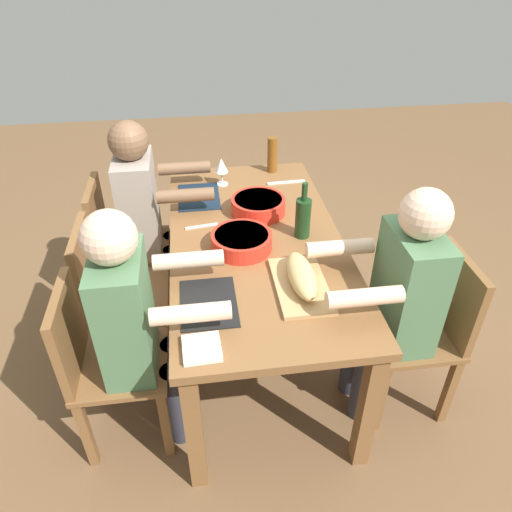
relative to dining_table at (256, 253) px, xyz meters
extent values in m
plane|color=brown|center=(0.00, 0.00, -0.65)|extent=(8.00, 8.00, 0.00)
cube|color=brown|center=(0.00, 0.00, 0.07)|extent=(1.68, 0.84, 0.04)
cube|color=brown|center=(-0.78, -0.36, -0.30)|extent=(0.07, 0.07, 0.70)
cube|color=brown|center=(0.78, -0.36, -0.30)|extent=(0.07, 0.07, 0.70)
cube|color=brown|center=(-0.78, 0.36, -0.30)|extent=(0.07, 0.07, 0.70)
cube|color=brown|center=(0.78, 0.36, -0.30)|extent=(0.07, 0.07, 0.70)
cube|color=brown|center=(0.46, 0.66, -0.21)|extent=(0.40, 0.40, 0.03)
cube|color=brown|center=(0.46, 0.84, 0.00)|extent=(0.38, 0.04, 0.40)
cube|color=brown|center=(0.63, 0.49, -0.44)|extent=(0.04, 0.04, 0.42)
cube|color=brown|center=(0.29, 0.49, -0.44)|extent=(0.04, 0.04, 0.42)
cube|color=brown|center=(0.63, 0.83, -0.44)|extent=(0.04, 0.04, 0.42)
cube|color=brown|center=(0.29, 0.83, -0.44)|extent=(0.04, 0.04, 0.42)
cylinder|color=#2D2D38|center=(0.54, 0.44, -0.42)|extent=(0.11, 0.11, 0.45)
cylinder|color=#2D2D38|center=(0.38, 0.44, -0.42)|extent=(0.11, 0.11, 0.45)
cube|color=#4C724C|center=(0.46, 0.60, 0.08)|extent=(0.34, 0.20, 0.55)
cylinder|color=beige|center=(0.63, 0.33, 0.20)|extent=(0.07, 0.30, 0.07)
cylinder|color=beige|center=(0.29, 0.33, 0.20)|extent=(0.07, 0.30, 0.07)
sphere|color=beige|center=(0.46, 0.60, 0.45)|extent=(0.21, 0.21, 0.21)
cube|color=brown|center=(-0.46, -0.66, -0.21)|extent=(0.40, 0.40, 0.03)
cube|color=brown|center=(-0.46, -0.84, 0.00)|extent=(0.38, 0.04, 0.40)
cube|color=brown|center=(-0.63, -0.49, -0.44)|extent=(0.04, 0.04, 0.42)
cube|color=brown|center=(-0.29, -0.49, -0.44)|extent=(0.04, 0.04, 0.42)
cube|color=brown|center=(-0.63, -0.83, -0.44)|extent=(0.04, 0.04, 0.42)
cube|color=brown|center=(-0.29, -0.83, -0.44)|extent=(0.04, 0.04, 0.42)
cylinder|color=#2D2D38|center=(-0.54, -0.44, -0.42)|extent=(0.11, 0.11, 0.45)
cylinder|color=#2D2D38|center=(-0.38, -0.44, -0.42)|extent=(0.11, 0.11, 0.45)
cube|color=gray|center=(-0.46, -0.60, 0.08)|extent=(0.34, 0.20, 0.55)
cylinder|color=brown|center=(-0.63, -0.33, 0.20)|extent=(0.07, 0.30, 0.07)
cylinder|color=brown|center=(-0.29, -0.33, 0.20)|extent=(0.07, 0.30, 0.07)
sphere|color=brown|center=(-0.46, -0.60, 0.45)|extent=(0.21, 0.21, 0.21)
cube|color=brown|center=(0.00, -0.66, -0.21)|extent=(0.40, 0.40, 0.03)
cube|color=brown|center=(0.00, -0.84, 0.00)|extent=(0.38, 0.04, 0.40)
cube|color=brown|center=(-0.17, -0.49, -0.44)|extent=(0.04, 0.04, 0.42)
cube|color=brown|center=(0.17, -0.49, -0.44)|extent=(0.04, 0.04, 0.42)
cube|color=brown|center=(-0.17, -0.83, -0.44)|extent=(0.04, 0.04, 0.42)
cube|color=brown|center=(0.17, -0.83, -0.44)|extent=(0.04, 0.04, 0.42)
cube|color=brown|center=(0.46, -0.66, -0.21)|extent=(0.40, 0.40, 0.03)
cube|color=brown|center=(0.46, -0.84, 0.00)|extent=(0.38, 0.04, 0.40)
cube|color=brown|center=(0.29, -0.49, -0.44)|extent=(0.04, 0.04, 0.42)
cube|color=brown|center=(0.63, -0.49, -0.44)|extent=(0.04, 0.04, 0.42)
cube|color=brown|center=(0.29, -0.83, -0.44)|extent=(0.04, 0.04, 0.42)
cube|color=brown|center=(0.63, -0.83, -0.44)|extent=(0.04, 0.04, 0.42)
cylinder|color=#2D2D38|center=(0.38, -0.44, -0.42)|extent=(0.11, 0.11, 0.45)
cylinder|color=#2D2D38|center=(0.54, -0.44, -0.42)|extent=(0.11, 0.11, 0.45)
cube|color=#4C724C|center=(0.46, -0.60, 0.08)|extent=(0.34, 0.20, 0.55)
cylinder|color=beige|center=(0.29, -0.33, 0.20)|extent=(0.07, 0.30, 0.07)
cylinder|color=beige|center=(0.63, -0.33, 0.20)|extent=(0.07, 0.30, 0.07)
sphere|color=beige|center=(0.46, -0.60, 0.45)|extent=(0.21, 0.21, 0.21)
cylinder|color=red|center=(0.08, -0.08, 0.13)|extent=(0.29, 0.29, 0.08)
cylinder|color=#669E33|center=(0.08, -0.08, 0.16)|extent=(0.26, 0.26, 0.03)
cylinder|color=red|center=(-0.24, 0.05, 0.13)|extent=(0.29, 0.29, 0.08)
cylinder|color=beige|center=(-0.24, 0.05, 0.16)|extent=(0.25, 0.25, 0.03)
cube|color=tan|center=(0.41, 0.14, 0.10)|extent=(0.40, 0.22, 0.02)
ellipsoid|color=tan|center=(0.41, 0.14, 0.16)|extent=(0.32, 0.11, 0.09)
cylinder|color=#193819|center=(0.01, 0.23, 0.19)|extent=(0.08, 0.08, 0.20)
cylinder|color=#193819|center=(0.01, 0.23, 0.34)|extent=(0.03, 0.03, 0.09)
cylinder|color=brown|center=(-0.74, 0.21, 0.20)|extent=(0.06, 0.06, 0.22)
cylinder|color=silver|center=(-0.60, -0.12, 0.09)|extent=(0.07, 0.07, 0.01)
cylinder|color=silver|center=(-0.60, -0.12, 0.14)|extent=(0.01, 0.01, 0.07)
cone|color=silver|center=(-0.60, -0.12, 0.22)|extent=(0.08, 0.08, 0.08)
cube|color=#142333|center=(-0.46, -0.26, 0.09)|extent=(0.32, 0.23, 0.01)
cube|color=silver|center=(-0.14, -0.26, 0.10)|extent=(0.04, 0.17, 0.01)
cube|color=black|center=(0.46, -0.26, 0.09)|extent=(0.32, 0.23, 0.01)
cube|color=silver|center=(-0.57, 0.26, 0.10)|extent=(0.03, 0.23, 0.01)
cube|color=white|center=(0.72, -0.30, 0.10)|extent=(0.15, 0.15, 0.02)
camera|label=1|loc=(1.97, -0.28, 1.39)|focal=33.63mm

